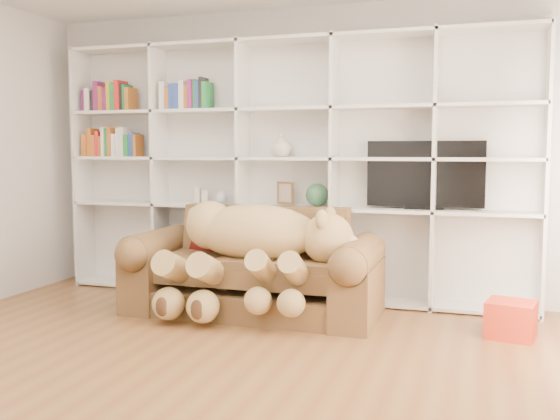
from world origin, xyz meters
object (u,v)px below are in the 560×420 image
(tv, at_px, (425,176))
(gift_box, at_px, (511,319))
(teddy_bear, at_px, (253,244))
(sofa, at_px, (254,274))

(tv, bearing_deg, gift_box, -47.04)
(teddy_bear, relative_size, gift_box, 4.68)
(gift_box, relative_size, tv, 0.34)
(teddy_bear, bearing_deg, sofa, 103.63)
(sofa, xyz_separation_m, tv, (1.35, 0.66, 0.82))
(sofa, relative_size, tv, 2.10)
(sofa, distance_m, gift_box, 2.06)
(teddy_bear, xyz_separation_m, tv, (1.29, 0.84, 0.54))
(gift_box, bearing_deg, tv, 132.96)
(sofa, distance_m, teddy_bear, 0.34)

